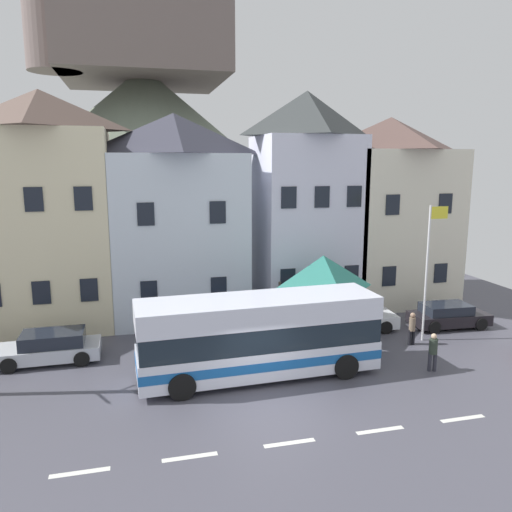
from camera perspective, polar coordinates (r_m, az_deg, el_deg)
ground_plane at (r=17.85m, az=1.68°, el=-17.26°), size 40.00×60.00×0.07m
townhouse_01 at (r=27.87m, az=-22.81°, el=4.93°), size 6.33×6.60×11.87m
townhouse_02 at (r=27.81m, az=-9.10°, el=4.59°), size 6.90×6.84×10.88m
townhouse_03 at (r=28.42m, az=5.66°, el=6.07°), size 5.38×5.06×12.14m
townhouse_04 at (r=31.68m, az=14.75°, el=5.17°), size 6.41×7.02×10.95m
hilltop_castle at (r=50.23m, az=-12.47°, el=11.45°), size 41.20×41.20×26.11m
transit_bus at (r=19.75m, az=0.32°, el=-9.24°), size 9.52×2.94×3.18m
bus_shelter at (r=23.96m, az=7.68°, el=-1.84°), size 3.60×3.60×3.99m
parked_car_00 at (r=23.11m, az=-22.47°, el=-9.61°), size 4.23×1.92×1.30m
parked_car_02 at (r=27.51m, az=21.08°, el=-6.36°), size 3.99×1.98×1.22m
parked_car_03 at (r=25.73m, az=10.71°, el=-6.89°), size 4.51×2.24×1.30m
pedestrian_00 at (r=21.62m, az=19.57°, el=-10.07°), size 0.35×0.33×1.59m
pedestrian_01 at (r=24.28m, az=17.40°, el=-7.78°), size 0.33×0.29×1.54m
public_bench at (r=27.29m, az=7.61°, el=-6.14°), size 1.60×0.48×0.87m
flagpole at (r=24.38m, az=19.13°, el=-0.73°), size 0.95×0.10×6.42m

